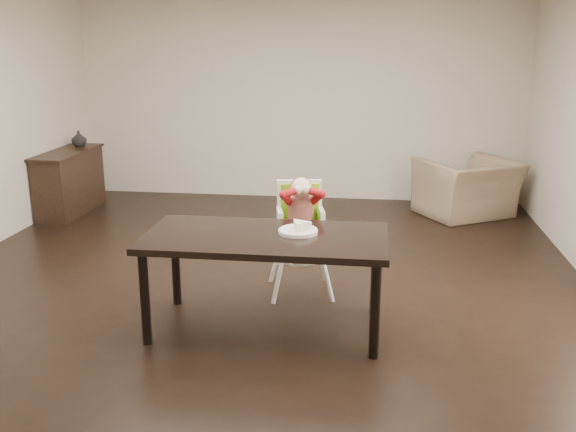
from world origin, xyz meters
name	(u,v)px	position (x,y,z in m)	size (l,w,h in m)	color
ground	(252,291)	(0.00, 0.00, 0.00)	(7.00, 7.00, 0.00)	black
room_walls	(249,76)	(0.00, 0.00, 1.86)	(6.02, 7.02, 2.71)	beige
dining_table	(266,245)	(0.25, -0.73, 0.67)	(1.80, 0.90, 0.75)	black
high_chair	(301,211)	(0.42, 0.07, 0.72)	(0.50, 0.50, 1.03)	white
plate	(299,229)	(0.49, -0.64, 0.78)	(0.37, 0.37, 0.09)	white
armchair	(468,179)	(2.20, 2.80, 0.47)	(1.08, 0.70, 0.95)	#967D5F
sideboard	(70,182)	(-2.78, 2.31, 0.40)	(0.44, 1.26, 0.79)	black
vase	(79,139)	(-2.78, 2.67, 0.89)	(0.19, 0.20, 0.19)	#99999E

